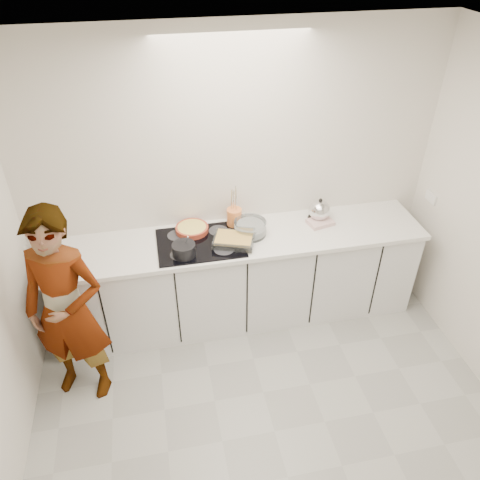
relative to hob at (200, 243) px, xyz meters
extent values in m
cube|color=#A8A8A2|center=(0.35, -1.26, -0.92)|extent=(3.60, 3.20, 0.00)
cube|color=white|center=(0.35, -1.26, 1.68)|extent=(3.60, 3.20, 0.00)
cube|color=silver|center=(0.35, 0.34, 0.38)|extent=(3.60, 0.00, 2.60)
cube|color=white|center=(2.14, 0.07, 0.15)|extent=(0.02, 0.15, 0.09)
cube|color=silver|center=(0.35, 0.02, -0.48)|extent=(3.20, 0.58, 0.87)
cube|color=white|center=(0.35, 0.02, -0.03)|extent=(3.24, 0.64, 0.04)
cube|color=black|center=(0.00, 0.00, 0.00)|extent=(0.72, 0.54, 0.01)
cylinder|color=#AC3C26|center=(-0.05, 0.18, 0.03)|extent=(0.35, 0.35, 0.05)
cylinder|color=#ECD15C|center=(-0.05, 0.18, 0.05)|extent=(0.30, 0.30, 0.01)
cylinder|color=black|center=(-0.15, -0.15, 0.06)|extent=(0.25, 0.25, 0.11)
cylinder|color=silver|center=(-0.13, -0.13, 0.11)|extent=(0.06, 0.07, 0.16)
cube|color=silver|center=(0.28, -0.07, 0.04)|extent=(0.40, 0.34, 0.06)
cube|color=gold|center=(0.28, -0.07, 0.06)|extent=(0.35, 0.30, 0.02)
cylinder|color=silver|center=(0.44, 0.05, 0.06)|extent=(0.33, 0.33, 0.13)
cylinder|color=white|center=(0.44, 0.05, 0.04)|extent=(0.27, 0.27, 0.06)
cube|color=white|center=(1.09, 0.08, 0.01)|extent=(0.25, 0.20, 0.04)
cylinder|color=black|center=(1.10, 0.15, 0.00)|extent=(0.25, 0.25, 0.02)
sphere|color=silver|center=(1.10, 0.15, 0.10)|extent=(0.24, 0.24, 0.19)
sphere|color=black|center=(1.10, 0.15, 0.20)|extent=(0.04, 0.04, 0.03)
cylinder|color=#FE8840|center=(0.34, 0.21, 0.08)|extent=(0.15, 0.15, 0.17)
imported|color=silver|center=(-1.05, -0.54, -0.07)|extent=(0.71, 0.58, 1.69)
camera|label=1|loc=(-0.32, -3.20, 2.31)|focal=35.00mm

